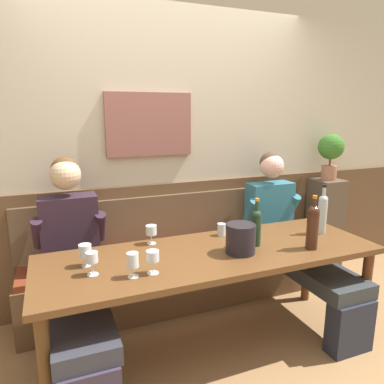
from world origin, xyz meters
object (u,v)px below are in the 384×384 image
object	(u,v)px
ice_bucket	(241,239)
wine_bottle_green_tall	(322,213)
wine_glass_right_end	(153,257)
wine_glass_by_bottle	(85,252)
wine_bottle_amber_mid	(313,226)
person_left_seat	(74,263)
wall_bench	(179,273)
dining_table	(213,263)
wine_glass_left_end	(133,261)
wine_glass_center_rear	(151,231)
person_center_right_seat	(291,235)
water_tumbler_right	(221,230)
wine_bottle_clear_water	(256,226)
potted_plant	(331,151)
wine_glass_near_bucket	(92,259)

from	to	relation	value
ice_bucket	wine_bottle_green_tall	xyz separation A→B (m)	(0.77, 0.11, 0.07)
wine_bottle_green_tall	wine_glass_right_end	distance (m)	1.40
wine_glass_by_bottle	wine_bottle_amber_mid	bearing A→B (deg)	-10.74
person_left_seat	wine_bottle_green_tall	world-z (taller)	person_left_seat
wall_bench	wine_bottle_amber_mid	xyz separation A→B (m)	(0.65, -0.87, 0.61)
dining_table	wine_glass_left_end	distance (m)	0.63
dining_table	wine_glass_center_rear	world-z (taller)	wine_glass_center_rear
person_center_right_seat	water_tumbler_right	distance (m)	0.70
wine_bottle_clear_water	potted_plant	world-z (taller)	potted_plant
person_left_seat	wine_glass_left_end	distance (m)	0.61
wall_bench	wine_glass_center_rear	world-z (taller)	wall_bench
wine_bottle_green_tall	wine_glass_center_rear	bearing A→B (deg)	168.12
wine_glass_right_end	wine_glass_left_end	world-z (taller)	wine_glass_left_end
water_tumbler_right	wine_glass_right_end	bearing A→B (deg)	-146.31
dining_table	wine_glass_near_bucket	distance (m)	0.81
potted_plant	wine_bottle_amber_mid	bearing A→B (deg)	-136.22
ice_bucket	wine_glass_right_end	xyz separation A→B (m)	(-0.62, -0.09, 0.00)
wine_glass_near_bucket	water_tumbler_right	world-z (taller)	wine_glass_near_bucket
ice_bucket	person_center_right_seat	bearing A→B (deg)	29.03
wine_glass_by_bottle	wine_glass_center_rear	xyz separation A→B (m)	(0.47, 0.22, 0.00)
wall_bench	wine_glass_left_end	distance (m)	1.16
wall_bench	ice_bucket	distance (m)	0.95
wine_glass_right_end	water_tumbler_right	world-z (taller)	wine_glass_right_end
ice_bucket	potted_plant	size ratio (longest dim) A/B	0.44
dining_table	person_left_seat	size ratio (longest dim) A/B	1.71
person_left_seat	wine_glass_right_end	xyz separation A→B (m)	(0.41, -0.51, 0.18)
wine_glass_near_bucket	dining_table	bearing A→B (deg)	4.55
wine_bottle_clear_water	wine_bottle_amber_mid	world-z (taller)	wine_bottle_amber_mid
wall_bench	person_center_right_seat	bearing A→B (deg)	-22.05
person_left_seat	wine_glass_left_end	world-z (taller)	person_left_seat
dining_table	ice_bucket	size ratio (longest dim) A/B	11.60
wine_bottle_clear_water	water_tumbler_right	world-z (taller)	wine_bottle_clear_water
ice_bucket	wine_bottle_clear_water	xyz separation A→B (m)	(0.17, 0.08, 0.04)
person_center_right_seat	wine_bottle_amber_mid	distance (m)	0.62
person_center_right_seat	wine_glass_center_rear	xyz separation A→B (m)	(-1.22, -0.02, 0.20)
wall_bench	wine_bottle_amber_mid	bearing A→B (deg)	-53.37
person_center_right_seat	potted_plant	size ratio (longest dim) A/B	2.88
wine_glass_near_bucket	wine_glass_by_bottle	world-z (taller)	same
dining_table	wine_glass_near_bucket	size ratio (longest dim) A/B	16.53
wall_bench	wine_glass_near_bucket	distance (m)	1.21
water_tumbler_right	wine_glass_center_rear	bearing A→B (deg)	177.00
ice_bucket	wine_glass_near_bucket	xyz separation A→B (m)	(-0.95, 0.02, 0.00)
wall_bench	wine_glass_center_rear	size ratio (longest dim) A/B	19.18
wall_bench	wine_bottle_green_tall	size ratio (longest dim) A/B	6.77
wall_bench	potted_plant	size ratio (longest dim) A/B	5.73
wine_bottle_amber_mid	wine_glass_center_rear	distance (m)	1.11
person_center_right_seat	wine_glass_near_bucket	world-z (taller)	person_center_right_seat
wine_bottle_green_tall	wine_glass_by_bottle	world-z (taller)	wine_bottle_green_tall
wine_bottle_amber_mid	potted_plant	bearing A→B (deg)	43.78
dining_table	wall_bench	bearing A→B (deg)	90.00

